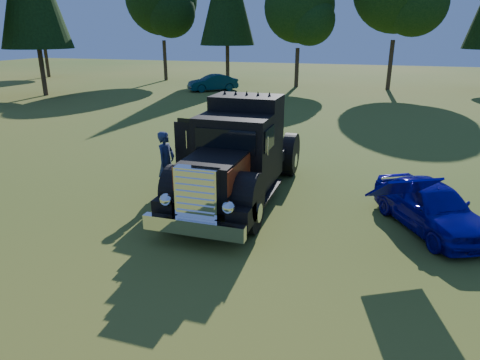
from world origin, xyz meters
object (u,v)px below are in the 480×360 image
diamond_t_truck (238,158)px  distant_teal_car (213,83)px  spectator_near (166,163)px  hotrod_coupe (430,205)px  spectator_far (191,159)px

diamond_t_truck → distant_teal_car: diamond_t_truck is taller
spectator_near → distant_teal_car: bearing=23.2°
hotrod_coupe → distant_teal_car: hotrod_coupe is taller
spectator_near → distant_teal_car: 24.38m
hotrod_coupe → spectator_far: bearing=170.6°
distant_teal_car → spectator_far: bearing=-19.8°
diamond_t_truck → distant_teal_car: size_ratio=1.72×
hotrod_coupe → distant_teal_car: bearing=122.6°
hotrod_coupe → distant_teal_car: size_ratio=1.00×
spectator_near → distant_teal_car: (-7.46, 23.21, -0.29)m
spectator_near → hotrod_coupe: bearing=-87.0°
spectator_far → hotrod_coupe: bearing=-77.3°
hotrod_coupe → spectator_far: size_ratio=2.35×
spectator_far → diamond_t_truck: bearing=-88.6°
hotrod_coupe → spectator_near: size_ratio=2.13×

